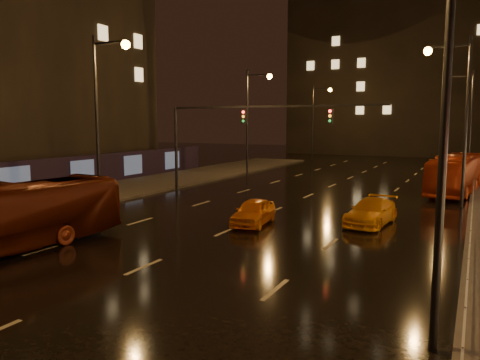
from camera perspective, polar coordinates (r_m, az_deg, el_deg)
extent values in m
plane|color=black|center=(30.87, 7.15, -2.44)|extent=(140.00, 140.00, 0.00)
cube|color=#38332D|center=(33.89, -17.99, -1.76)|extent=(7.00, 70.00, 0.15)
cube|color=black|center=(81.96, 23.04, 15.57)|extent=(44.00, 16.00, 36.00)
cube|color=black|center=(34.56, -25.95, 0.00)|extent=(0.30, 46.00, 2.50)
cylinder|color=black|center=(34.92, -7.79, 3.76)|extent=(0.22, 0.22, 6.20)
cube|color=black|center=(31.20, 3.82, 8.94)|extent=(15.20, 0.14, 0.14)
cube|color=black|center=(32.02, 0.49, 7.74)|extent=(0.32, 0.18, 0.95)
cube|color=black|center=(29.84, 10.96, 7.67)|extent=(0.32, 0.18, 0.95)
sphere|color=#FF1E19|center=(31.92, 0.39, 8.28)|extent=(0.18, 0.18, 0.18)
cylinder|color=black|center=(10.70, 23.67, 6.20)|extent=(0.18, 0.18, 10.00)
cylinder|color=#99999E|center=(52.87, 26.74, 1.50)|extent=(0.04, 0.04, 1.00)
cube|color=#99999E|center=(26.98, 26.52, -2.14)|extent=(0.05, 56.00, 0.05)
cube|color=#99999E|center=(27.04, 26.47, -2.97)|extent=(0.05, 56.00, 0.05)
imported|color=#581B0C|center=(20.36, -26.74, -4.12)|extent=(3.28, 10.06, 2.75)
imported|color=maroon|center=(36.60, 24.80, 0.65)|extent=(3.48, 10.24, 2.80)
imported|color=orange|center=(23.28, 1.66, -3.90)|extent=(1.96, 3.89, 1.27)
imported|color=orange|center=(24.22, 15.70, -3.75)|extent=(2.20, 4.50, 1.26)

